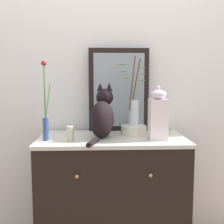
{
  "coord_description": "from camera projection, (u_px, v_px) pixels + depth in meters",
  "views": [
    {
      "loc": [
        -0.09,
        -1.96,
        1.27
      ],
      "look_at": [
        0.0,
        0.0,
        1.04
      ],
      "focal_mm": 45.03,
      "sensor_mm": 36.0,
      "label": 1
    }
  ],
  "objects": [
    {
      "name": "candle_pillar",
      "position": [
        70.0,
        134.0,
        1.86
      ],
      "size": [
        0.05,
        0.05,
        0.11
      ],
      "color": "beige",
      "rests_on": "sideboard"
    },
    {
      "name": "cat_sitting",
      "position": [
        102.0,
        116.0,
        1.96
      ],
      "size": [
        0.22,
        0.43,
        0.38
      ],
      "color": "black",
      "rests_on": "sideboard"
    },
    {
      "name": "wall_back",
      "position": [
        110.0,
        75.0,
        2.29
      ],
      "size": [
        4.4,
        0.08,
        2.6
      ],
      "primitive_type": "cube",
      "color": "white",
      "rests_on": "ground_plane"
    },
    {
      "name": "vase_slim_green",
      "position": [
        45.0,
        116.0,
        1.87
      ],
      "size": [
        0.06,
        0.04,
        0.53
      ],
      "color": "navy",
      "rests_on": "sideboard"
    },
    {
      "name": "vase_glass_clear",
      "position": [
        134.0,
        108.0,
        2.08
      ],
      "size": [
        0.23,
        0.14,
        0.52
      ],
      "color": "silver",
      "rests_on": "bowl_porcelain"
    },
    {
      "name": "jar_lidded_porcelain",
      "position": [
        158.0,
        115.0,
        1.91
      ],
      "size": [
        0.12,
        0.12,
        0.36
      ],
      "color": "silver",
      "rests_on": "sideboard"
    },
    {
      "name": "mirror_leaning",
      "position": [
        119.0,
        90.0,
        2.21
      ],
      "size": [
        0.47,
        0.03,
        0.65
      ],
      "color": "black",
      "rests_on": "sideboard"
    },
    {
      "name": "bowl_porcelain",
      "position": [
        134.0,
        130.0,
        2.09
      ],
      "size": [
        0.19,
        0.19,
        0.07
      ],
      "primitive_type": "cylinder",
      "color": "silver",
      "rests_on": "sideboard"
    },
    {
      "name": "sideboard",
      "position": [
        112.0,
        195.0,
        2.05
      ],
      "size": [
        1.04,
        0.56,
        0.86
      ],
      "color": "black",
      "rests_on": "ground_plane"
    }
  ]
}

